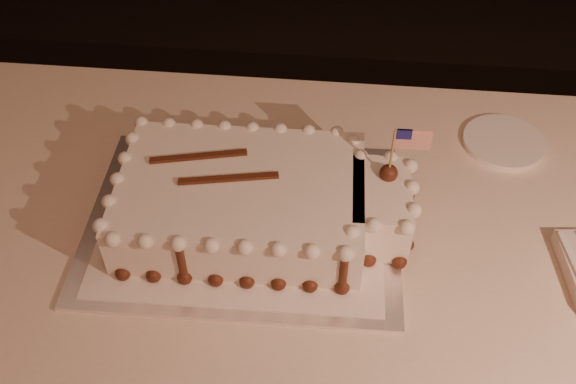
# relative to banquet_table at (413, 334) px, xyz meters

# --- Properties ---
(banquet_table) EXTENTS (2.40, 0.80, 0.75)m
(banquet_table) POSITION_rel_banquet_table_xyz_m (0.00, 0.00, 0.00)
(banquet_table) COLOR #FADEC1
(banquet_table) RESTS_ON ground
(cake_board) EXTENTS (0.56, 0.43, 0.01)m
(cake_board) POSITION_rel_banquet_table_xyz_m (-0.36, -0.03, 0.38)
(cake_board) COLOR white
(cake_board) RESTS_ON banquet_table
(doily) EXTENTS (0.50, 0.39, 0.00)m
(doily) POSITION_rel_banquet_table_xyz_m (-0.36, -0.03, 0.38)
(doily) COLOR white
(doily) RESTS_ON cake_board
(sheet_cake) EXTENTS (0.53, 0.31, 0.21)m
(sheet_cake) POSITION_rel_banquet_table_xyz_m (-0.33, -0.03, 0.43)
(sheet_cake) COLOR white
(sheet_cake) RESTS_ON doily
(side_plate) EXTENTS (0.16, 0.16, 0.01)m
(side_plate) POSITION_rel_banquet_table_xyz_m (0.13, 0.22, 0.38)
(side_plate) COLOR white
(side_plate) RESTS_ON banquet_table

